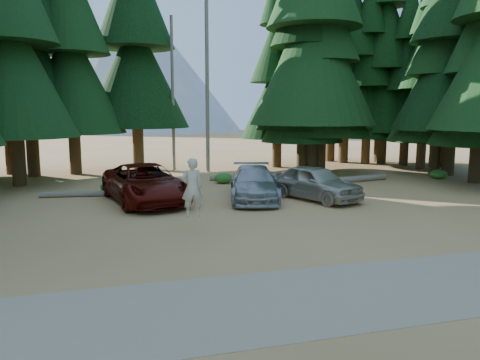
{
  "coord_description": "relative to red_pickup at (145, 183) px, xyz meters",
  "views": [
    {
      "loc": [
        -5.34,
        -15.15,
        3.91
      ],
      "look_at": [
        -0.48,
        2.2,
        1.25
      ],
      "focal_mm": 35.0,
      "sensor_mm": 36.0,
      "label": 1
    }
  ],
  "objects": [
    {
      "name": "red_pickup",
      "position": [
        0.0,
        0.0,
        0.0
      ],
      "size": [
        3.86,
        6.39,
        1.66
      ],
      "primitive_type": "imported",
      "rotation": [
        0.0,
        0.0,
        0.2
      ],
      "color": "#540D07",
      "rests_on": "ground"
    },
    {
      "name": "log_right",
      "position": [
        11.21,
        2.67,
        -0.66
      ],
      "size": [
        5.31,
        1.46,
        0.34
      ],
      "primitive_type": "cylinder",
      "rotation": [
        0.0,
        1.57,
        0.21
      ],
      "color": "#706659",
      "rests_on": "ground"
    },
    {
      "name": "mountain_peak",
      "position": [
        1.32,
        83.12,
        11.88
      ],
      "size": [
        48.0,
        50.0,
        28.0
      ],
      "color": "#95999D",
      "rests_on": "ground"
    },
    {
      "name": "snag_front",
      "position": [
        4.7,
        9.39,
        5.17
      ],
      "size": [
        0.24,
        0.24,
        12.0
      ],
      "primitive_type": "cylinder",
      "color": "#706659",
      "rests_on": "ground"
    },
    {
      "name": "log_mid",
      "position": [
        5.78,
        5.11,
        -0.68
      ],
      "size": [
        3.65,
        1.07,
        0.3
      ],
      "primitive_type": "cylinder",
      "rotation": [
        0.0,
        1.57,
        -0.21
      ],
      "color": "#706659",
      "rests_on": "ground"
    },
    {
      "name": "silver_minivan_right",
      "position": [
        7.32,
        -1.4,
        -0.06
      ],
      "size": [
        3.4,
        4.88,
        1.54
      ],
      "primitive_type": "imported",
      "rotation": [
        0.0,
        0.0,
        0.39
      ],
      "color": "#BCB4A7",
      "rests_on": "ground"
    },
    {
      "name": "silver_minivan_center",
      "position": [
        4.67,
        -0.7,
        -0.09
      ],
      "size": [
        3.23,
        5.41,
        1.47
      ],
      "primitive_type": "imported",
      "rotation": [
        0.0,
        0.0,
        -0.25
      ],
      "color": "#A4A7AC",
      "rests_on": "ground"
    },
    {
      "name": "shrub_far_left",
      "position": [
        -1.45,
        2.95,
        -0.56
      ],
      "size": [
        0.99,
        0.99,
        0.54
      ],
      "primitive_type": "ellipsoid",
      "color": "#2F6F21",
      "rests_on": "ground"
    },
    {
      "name": "log_left",
      "position": [
        -2.7,
        2.11,
        -0.69
      ],
      "size": [
        3.84,
        0.73,
        0.27
      ],
      "primitive_type": "cylinder",
      "rotation": [
        0.0,
        1.57,
        -0.12
      ],
      "color": "#706659",
      "rests_on": "ground"
    },
    {
      "name": "forest_belt_north",
      "position": [
        3.9,
        9.89,
        -0.83
      ],
      "size": [
        36.0,
        7.0,
        22.0
      ],
      "primitive_type": null,
      "color": "black",
      "rests_on": "ground"
    },
    {
      "name": "shrub_center_right",
      "position": [
        7.69,
        4.1,
        -0.62
      ],
      "size": [
        0.76,
        0.76,
        0.42
      ],
      "primitive_type": "ellipsoid",
      "color": "#2F6F21",
      "rests_on": "ground"
    },
    {
      "name": "shrub_edge_east",
      "position": [
        16.98,
        2.58,
        -0.56
      ],
      "size": [
        0.99,
        0.99,
        0.54
      ],
      "primitive_type": "ellipsoid",
      "color": "#2F6F21",
      "rests_on": "ground"
    },
    {
      "name": "snag_back",
      "position": [
        2.7,
        10.89,
        4.17
      ],
      "size": [
        0.2,
        0.2,
        10.0
      ],
      "primitive_type": "cylinder",
      "color": "#706659",
      "rests_on": "ground"
    },
    {
      "name": "shrub_right",
      "position": [
        6.93,
        4.75,
        -0.59
      ],
      "size": [
        0.88,
        0.88,
        0.48
      ],
      "primitive_type": "ellipsoid",
      "color": "#2F6F21",
      "rests_on": "ground"
    },
    {
      "name": "frisbee_player",
      "position": [
        1.11,
        -5.34,
        0.61
      ],
      "size": [
        0.73,
        0.5,
        1.96
      ],
      "rotation": [
        0.0,
        0.0,
        3.19
      ],
      "color": "beige",
      "rests_on": "ground"
    },
    {
      "name": "shrub_center_left",
      "position": [
        4.53,
        4.36,
        -0.55
      ],
      "size": [
        1.03,
        1.03,
        0.57
      ],
      "primitive_type": "ellipsoid",
      "color": "#2F6F21",
      "rests_on": "ground"
    },
    {
      "name": "gravel_strip",
      "position": [
        3.9,
        -11.61,
        -0.82
      ],
      "size": [
        26.0,
        3.5,
        0.01
      ],
      "primitive_type": "cube",
      "color": "tan",
      "rests_on": "ground"
    },
    {
      "name": "ground",
      "position": [
        3.9,
        -5.11,
        -0.83
      ],
      "size": [
        160.0,
        160.0,
        0.0
      ],
      "primitive_type": "plane",
      "color": "#B0804A",
      "rests_on": "ground"
    },
    {
      "name": "shrub_left",
      "position": [
        0.19,
        4.89,
        -0.58
      ],
      "size": [
        0.91,
        0.91,
        0.5
      ],
      "primitive_type": "ellipsoid",
      "color": "#2F6F21",
      "rests_on": "ground"
    },
    {
      "name": "shrub_far_right",
      "position": [
        8.63,
        3.85,
        -0.51
      ],
      "size": [
        1.16,
        1.16,
        0.64
      ],
      "primitive_type": "ellipsoid",
      "color": "#2F6F21",
      "rests_on": "ground"
    }
  ]
}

